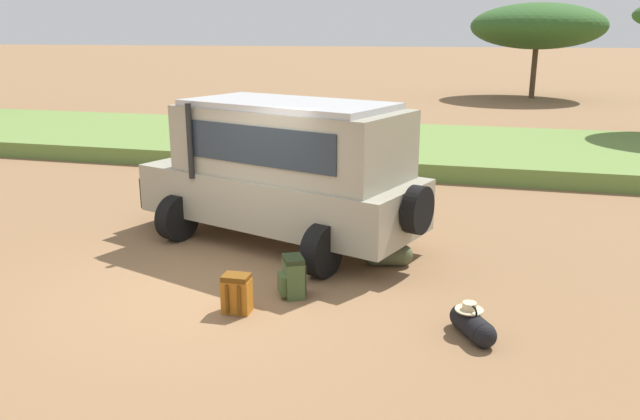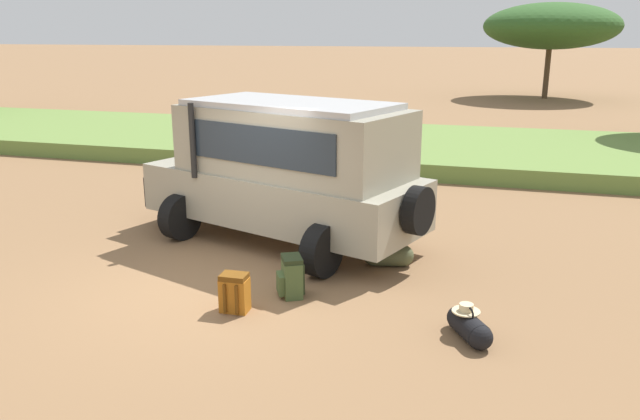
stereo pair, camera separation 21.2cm
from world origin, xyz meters
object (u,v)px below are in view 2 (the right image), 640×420
at_px(acacia_tree_left_mid, 551,26).
at_px(duffel_bag_soft_canvas, 388,255).
at_px(safari_vehicle, 287,169).
at_px(backpack_beside_front_wheel, 291,277).
at_px(backpack_cluster_center, 235,293).
at_px(duffel_bag_low_black_case, 469,326).

bearing_deg(acacia_tree_left_mid, duffel_bag_soft_canvas, -97.44).
distance_m(safari_vehicle, backpack_beside_front_wheel, 2.56).
height_order(safari_vehicle, backpack_cluster_center, safari_vehicle).
xyz_separation_m(safari_vehicle, acacia_tree_left_mid, (5.54, 27.23, 2.56)).
relative_size(duffel_bag_low_black_case, duffel_bag_soft_canvas, 0.97).
bearing_deg(backpack_beside_front_wheel, duffel_bag_soft_canvas, 54.65).
height_order(backpack_cluster_center, duffel_bag_low_black_case, backpack_cluster_center).
distance_m(safari_vehicle, duffel_bag_low_black_case, 4.44).
height_order(duffel_bag_low_black_case, acacia_tree_left_mid, acacia_tree_left_mid).
bearing_deg(backpack_beside_front_wheel, backpack_cluster_center, -129.56).
bearing_deg(duffel_bag_low_black_case, duffel_bag_soft_canvas, 122.63).
distance_m(duffel_bag_soft_canvas, acacia_tree_left_mid, 28.38).
xyz_separation_m(duffel_bag_low_black_case, duffel_bag_soft_canvas, (-1.36, 2.12, 0.01)).
bearing_deg(duffel_bag_low_black_case, safari_vehicle, 139.42).
bearing_deg(acacia_tree_left_mid, duffel_bag_low_black_case, -94.35).
relative_size(backpack_beside_front_wheel, backpack_cluster_center, 1.11).
bearing_deg(safari_vehicle, backpack_beside_front_wheel, -69.50).
bearing_deg(backpack_cluster_center, duffel_bag_low_black_case, 1.27).
relative_size(backpack_beside_front_wheel, acacia_tree_left_mid, 0.08).
bearing_deg(backpack_beside_front_wheel, duffel_bag_low_black_case, -13.73).
relative_size(duffel_bag_low_black_case, acacia_tree_left_mid, 0.10).
bearing_deg(backpack_cluster_center, backpack_beside_front_wheel, 50.44).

